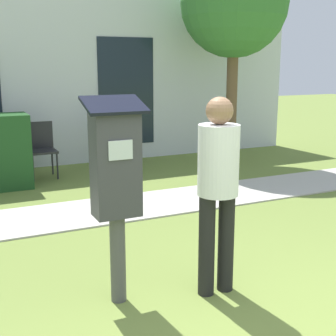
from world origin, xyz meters
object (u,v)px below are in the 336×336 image
Objects in this scene: person_standing at (218,181)px; outdoor_chair_left at (41,145)px; outdoor_chair_middle at (111,141)px; parking_meter at (116,174)px.

person_standing is 4.69m from outdoor_chair_left.
outdoor_chair_left is at bearing 86.33° from person_standing.
person_standing is 4.60m from outdoor_chair_middle.
parking_meter is 1.01× the size of person_standing.
person_standing reaches higher than outdoor_chair_middle.
parking_meter reaches higher than person_standing.
person_standing is 1.76× the size of outdoor_chair_left.
parking_meter is 0.79m from person_standing.
outdoor_chair_middle is at bearing 72.00° from parking_meter.
outdoor_chair_left is (0.26, 4.45, -0.49)m from parking_meter.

